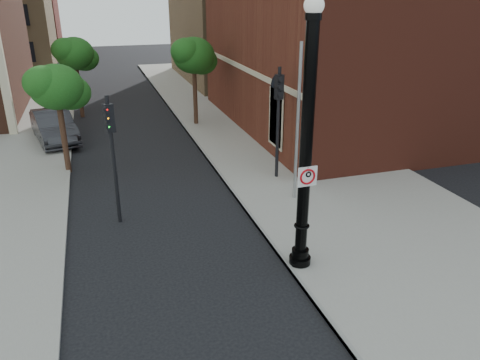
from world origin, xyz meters
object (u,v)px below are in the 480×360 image
object	(u,v)px
parked_car	(54,126)
traffic_signal_right	(279,106)
lamppost	(306,156)
traffic_signal_left	(111,140)
no_parking_sign	(307,176)

from	to	relation	value
parked_car	traffic_signal_right	xyz separation A→B (m)	(9.01, -8.27, 2.29)
lamppost	parked_car	bearing A→B (deg)	116.13
lamppost	traffic_signal_left	distance (m)	6.42
no_parking_sign	lamppost	bearing A→B (deg)	87.44
parked_car	traffic_signal_right	world-z (taller)	traffic_signal_right
lamppost	traffic_signal_left	bearing A→B (deg)	136.93
no_parking_sign	traffic_signal_left	xyz separation A→B (m)	(-4.68, 4.56, 0.08)
no_parking_sign	traffic_signal_left	size ratio (longest dim) A/B	0.13
lamppost	traffic_signal_right	world-z (taller)	lamppost
lamppost	traffic_signal_left	size ratio (longest dim) A/B	1.67
traffic_signal_left	lamppost	bearing A→B (deg)	-66.09
parked_car	traffic_signal_left	distance (m)	10.79
parked_car	no_parking_sign	bearing A→B (deg)	-76.64
lamppost	traffic_signal_left	xyz separation A→B (m)	(-4.68, 4.37, -0.42)
no_parking_sign	traffic_signal_right	xyz separation A→B (m)	(1.82, 6.57, 0.26)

